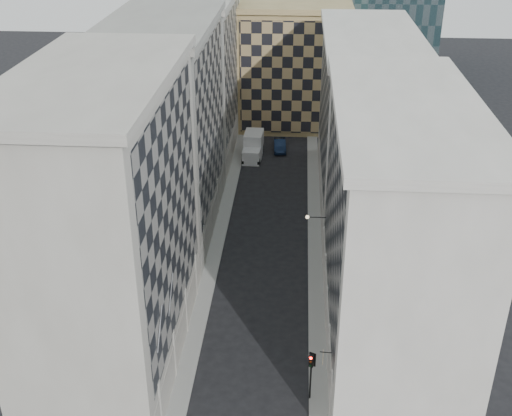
% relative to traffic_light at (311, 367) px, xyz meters
% --- Properties ---
extents(sidewalk_west, '(1.50, 100.00, 0.15)m').
position_rel_traffic_light_xyz_m(sidewalk_west, '(-9.80, 23.64, -3.10)').
color(sidewalk_west, gray).
rests_on(sidewalk_west, ground).
extents(sidewalk_east, '(1.50, 100.00, 0.15)m').
position_rel_traffic_light_xyz_m(sidewalk_east, '(0.70, 23.64, -3.10)').
color(sidewalk_east, gray).
rests_on(sidewalk_east, ground).
extents(bldg_left_a, '(10.80, 22.80, 23.70)m').
position_rel_traffic_light_xyz_m(bldg_left_a, '(-15.43, 4.64, 8.65)').
color(bldg_left_a, '#9F998F').
rests_on(bldg_left_a, ground).
extents(bldg_left_b, '(10.80, 22.80, 22.70)m').
position_rel_traffic_light_xyz_m(bldg_left_b, '(-15.43, 26.64, 8.15)').
color(bldg_left_b, gray).
rests_on(bldg_left_b, ground).
extents(bldg_left_c, '(10.80, 22.80, 21.70)m').
position_rel_traffic_light_xyz_m(bldg_left_c, '(-15.43, 48.64, 7.65)').
color(bldg_left_c, '#9F998F').
rests_on(bldg_left_c, ground).
extents(bldg_right_a, '(10.80, 26.80, 20.70)m').
position_rel_traffic_light_xyz_m(bldg_right_a, '(6.33, 8.64, 7.15)').
color(bldg_right_a, beige).
rests_on(bldg_right_a, ground).
extents(bldg_right_b, '(10.80, 28.80, 19.70)m').
position_rel_traffic_light_xyz_m(bldg_right_b, '(6.34, 35.64, 6.67)').
color(bldg_right_b, beige).
rests_on(bldg_right_b, ground).
extents(tan_block, '(16.80, 14.80, 18.80)m').
position_rel_traffic_light_xyz_m(tan_block, '(-2.55, 61.53, 6.26)').
color(tan_block, '#9F8754').
rests_on(tan_block, ground).
extents(flagpoles_left, '(0.10, 6.33, 2.33)m').
position_rel_traffic_light_xyz_m(flagpoles_left, '(-10.45, -0.36, 4.82)').
color(flagpoles_left, gray).
rests_on(flagpoles_left, ground).
extents(bracket_lamp, '(1.98, 0.36, 0.36)m').
position_rel_traffic_light_xyz_m(bracket_lamp, '(-0.17, 17.64, 3.02)').
color(bracket_lamp, black).
rests_on(bracket_lamp, ground).
extents(traffic_light, '(0.52, 0.52, 4.23)m').
position_rel_traffic_light_xyz_m(traffic_light, '(0.00, 0.00, 0.00)').
color(traffic_light, black).
rests_on(traffic_light, sidewalk_east).
extents(box_truck, '(2.70, 6.20, 3.35)m').
position_rel_traffic_light_xyz_m(box_truck, '(-7.67, 46.56, -1.72)').
color(box_truck, silver).
rests_on(box_truck, ground).
extents(dark_car, '(1.99, 4.89, 1.58)m').
position_rel_traffic_light_xyz_m(dark_car, '(-4.03, 49.15, -2.39)').
color(dark_car, '#0E1B35').
rests_on(dark_car, ground).
extents(shop_sign, '(0.91, 0.80, 0.88)m').
position_rel_traffic_light_xyz_m(shop_sign, '(0.86, 0.42, 0.66)').
color(shop_sign, black).
rests_on(shop_sign, ground).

